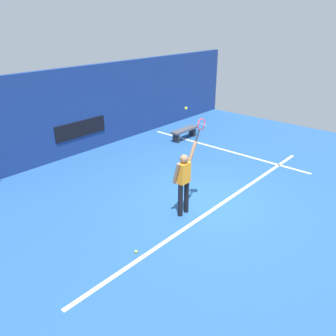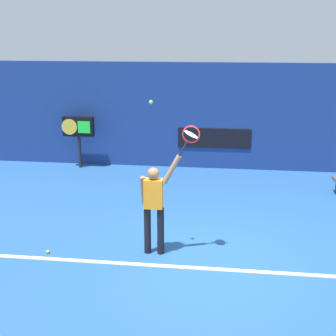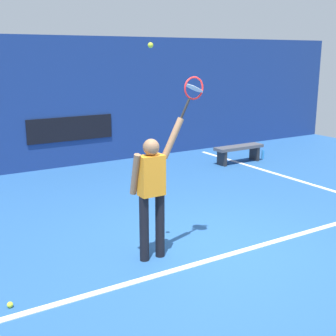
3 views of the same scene
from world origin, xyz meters
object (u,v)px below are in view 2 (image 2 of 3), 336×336
tennis_racket (190,136)px  tennis_ball (151,102)px  spare_ball (48,252)px  tennis_player (154,203)px  scoreboard_clock (78,129)px

tennis_racket → tennis_ball: size_ratio=9.03×
tennis_racket → spare_ball: size_ratio=9.03×
tennis_player → spare_ball: size_ratio=28.61×
scoreboard_clock → tennis_player: bearing=-59.3°
tennis_player → tennis_ball: size_ratio=28.61×
tennis_racket → tennis_ball: bearing=-176.2°
tennis_ball → scoreboard_clock: bearing=120.2°
scoreboard_clock → spare_ball: bearing=-78.3°
spare_ball → tennis_racket: bearing=5.8°
tennis_ball → spare_ball: 3.47m
tennis_racket → scoreboard_clock: 6.64m
tennis_player → spare_ball: bearing=-172.2°
tennis_racket → spare_ball: (-2.65, -0.27, -2.26)m
tennis_ball → tennis_player: bearing=59.7°
tennis_player → spare_ball: tennis_player is taller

